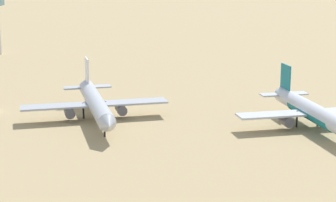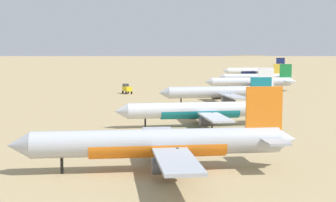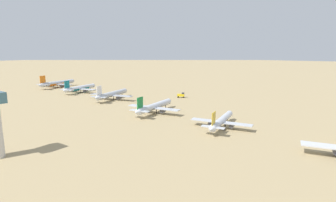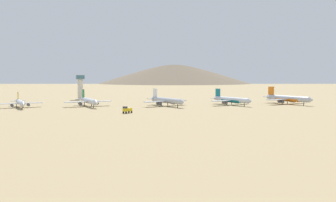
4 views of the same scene
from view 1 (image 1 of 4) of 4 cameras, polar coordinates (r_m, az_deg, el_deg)
The scene contains 2 objects.
parked_jet_3 at distance 138.88m, azimuth -6.75°, elevation -0.18°, with size 40.59×33.34×11.83m.
parked_jet_4 at distance 134.35m, azimuth 13.23°, elevation -0.96°, with size 39.66×32.52×11.52m.
Camera 1 is at (141.71, 39.99, 35.94)m, focal length 65.67 mm.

